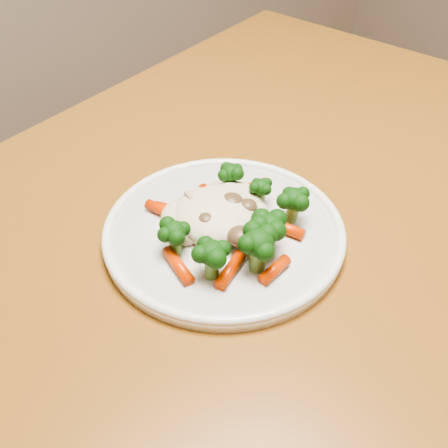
{
  "coord_description": "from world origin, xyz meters",
  "views": [
    {
      "loc": [
        -0.4,
        -0.29,
        1.15
      ],
      "look_at": [
        -0.16,
        0.07,
        0.77
      ],
      "focal_mm": 45.0,
      "sensor_mm": 36.0,
      "label": 1
    }
  ],
  "objects": [
    {
      "name": "dining_table",
      "position": [
        -0.2,
        -0.02,
        0.66
      ],
      "size": [
        1.45,
        1.18,
        0.75
      ],
      "rotation": [
        0.0,
        0.0,
        0.32
      ],
      "color": "#915A21",
      "rests_on": "ground"
    },
    {
      "name": "meal",
      "position": [
        -0.16,
        0.07,
        0.78
      ],
      "size": [
        0.17,
        0.17,
        0.04
      ],
      "color": "beige",
      "rests_on": "plate"
    },
    {
      "name": "plate",
      "position": [
        -0.16,
        0.07,
        0.76
      ],
      "size": [
        0.25,
        0.25,
        0.01
      ],
      "primitive_type": "cylinder",
      "color": "white",
      "rests_on": "dining_table"
    }
  ]
}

